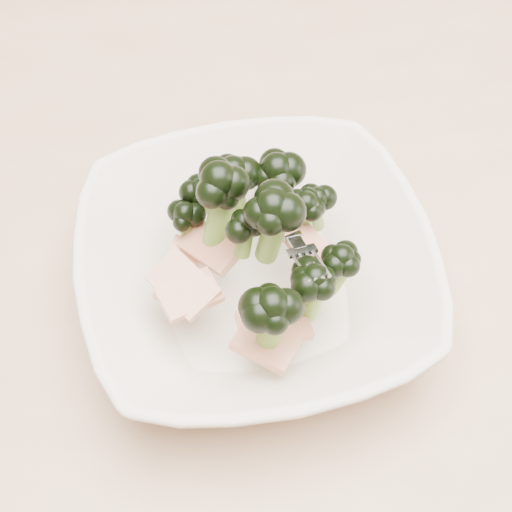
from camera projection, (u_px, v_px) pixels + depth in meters
name	position (u px, v px, depth m)	size (l,w,h in m)	color
dining_table	(360.00, 321.00, 0.64)	(1.20, 0.80, 0.75)	tan
broccoli_dish	(256.00, 265.00, 0.51)	(0.27, 0.27, 0.13)	beige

